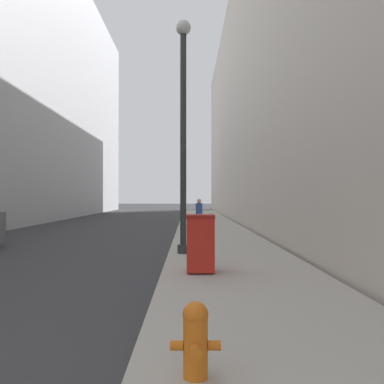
% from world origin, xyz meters
% --- Properties ---
extents(sidewalk_right, '(3.56, 60.00, 0.15)m').
position_xyz_m(sidewalk_right, '(5.83, 18.00, 0.07)').
color(sidewalk_right, '#ADA89E').
rests_on(sidewalk_right, ground).
extents(building_right_stone, '(12.00, 60.00, 17.02)m').
position_xyz_m(building_right_stone, '(13.71, 26.00, 8.51)').
color(building_right_stone, beige).
rests_on(building_right_stone, ground).
extents(fire_hydrant, '(0.47, 0.35, 0.70)m').
position_xyz_m(fire_hydrant, '(4.71, 1.78, 0.52)').
color(fire_hydrant, orange).
rests_on(fire_hydrant, sidewalk_right).
extents(trash_bin, '(0.61, 0.71, 1.26)m').
position_xyz_m(trash_bin, '(4.90, 7.23, 0.80)').
color(trash_bin, red).
rests_on(trash_bin, sidewalk_right).
extents(lamppost, '(0.44, 0.44, 6.83)m').
position_xyz_m(lamppost, '(4.48, 10.32, 4.00)').
color(lamppost, '#2D332D').
rests_on(lamppost, sidewalk_right).
extents(pedestrian_on_sidewalk, '(0.31, 0.20, 1.54)m').
position_xyz_m(pedestrian_on_sidewalk, '(5.12, 17.90, 0.92)').
color(pedestrian_on_sidewalk, '#2D3347').
rests_on(pedestrian_on_sidewalk, sidewalk_right).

